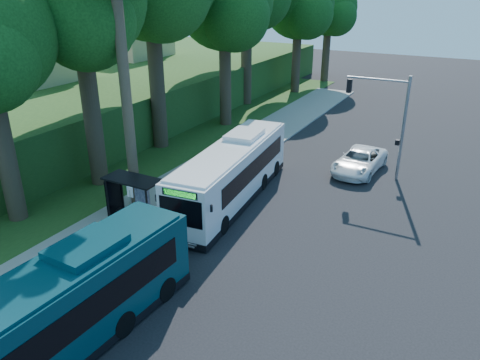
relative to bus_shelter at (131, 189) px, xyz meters
The scene contains 15 objects.
ground 8.00m from the bus_shelter, 21.51° to the left, with size 140.00×140.00×0.00m, color black.
sidewalk 3.35m from the bus_shelter, 90.90° to the left, with size 4.50×70.00×0.12m, color gray.
red_curb 3.07m from the bus_shelter, 26.83° to the right, with size 0.25×30.00×0.13m, color maroon.
grass_verge 9.90m from the bus_shelter, 126.16° to the left, with size 8.00×70.00×0.06m, color #234719.
bus_shelter is the anchor object (origin of this frame).
stop_sign_pole 2.85m from the bus_shelter, 49.08° to the right, with size 0.35×0.06×3.17m.
traffic_signal_pole 17.15m from the bus_shelter, 49.36° to the left, with size 4.10×0.30×7.00m.
hillside_backdrop 26.18m from the bus_shelter, 136.68° to the left, with size 24.00×60.00×8.80m.
tree_0 11.08m from the bus_shelter, 151.08° to the left, with size 8.40×8.00×15.70m.
tree_2 21.25m from the bus_shelter, 103.83° to the left, with size 8.82×8.40×15.12m.
tree_4 35.97m from the bus_shelter, 96.78° to the left, with size 8.40×8.00×14.14m.
tree_5 43.55m from the bus_shelter, 94.21° to the left, with size 7.35×7.00×12.86m.
white_bus 6.13m from the bus_shelter, 52.49° to the left, with size 3.95×12.80×3.75m.
teal_bus 10.79m from the bus_shelter, 64.62° to the right, with size 3.24×12.78×3.78m.
pickup 16.11m from the bus_shelter, 54.19° to the left, with size 2.64×5.73×1.59m, color white.
Camera 1 is at (9.23, -20.87, 12.47)m, focal length 35.00 mm.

